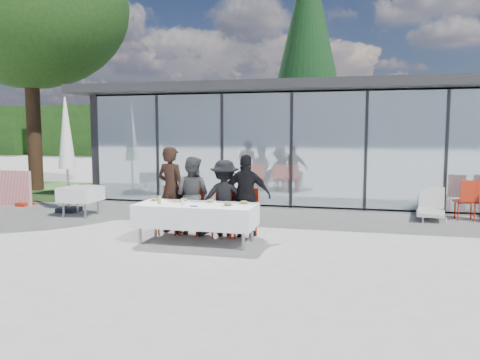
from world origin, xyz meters
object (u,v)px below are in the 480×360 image
diner_c (224,198)px  plate_d (244,203)px  plate_extra (228,205)px  diner_chair_b (192,208)px  diner_d (246,196)px  market_umbrella (66,140)px  spare_table_left (81,194)px  lounger (431,207)px  juice_bottle (159,200)px  spare_chair_b (467,198)px  diner_b (192,195)px  diner_chair_d (247,210)px  conifer_tree (308,45)px  deciduous_tree (28,6)px  dining_table (196,215)px  plate_c (210,201)px  diner_chair_a (172,207)px  diner_chair_c (225,209)px  folded_eyeglasses (194,206)px  diner_a (171,190)px  plate_b (184,200)px  plate_a (155,200)px

diner_c → plate_d: diner_c is taller
plate_d → plate_extra: size_ratio=1.00×
diner_chair_b → diner_d: (1.15, -0.01, 0.29)m
plate_d → market_umbrella: bearing=156.7°
plate_extra → spare_table_left: plate_extra is taller
spare_table_left → lounger: (8.48, 1.85, -0.30)m
juice_bottle → plate_extra: bearing=0.8°
diner_c → spare_chair_b: size_ratio=1.58×
diner_b → diner_chair_d: 1.18m
conifer_tree → deciduous_tree: bearing=-142.1°
dining_table → spare_table_left: dining_table is taller
diner_d → plate_c: diner_d is taller
diner_d → market_umbrella: 5.59m
spare_table_left → diner_chair_a: bearing=-23.0°
lounger → spare_chair_b: bearing=-13.4°
diner_d → diner_chair_c: bearing=-3.8°
folded_eyeglasses → market_umbrella: bearing=148.2°
diner_chair_a → folded_eyeglasses: bearing=-50.6°
dining_table → diner_a: diner_a is taller
dining_table → folded_eyeglasses: bearing=-78.0°
diner_chair_b → plate_b: diner_chair_b is taller
market_umbrella → lounger: market_umbrella is taller
diner_chair_d → deciduous_tree: (-9.11, 5.53, 5.94)m
diner_chair_d → plate_extra: bearing=-99.6°
plate_a → folded_eyeglasses: bearing=-25.3°
plate_a → folded_eyeglasses: plate_a is taller
dining_table → diner_c: 0.85m
diner_c → plate_d: bearing=121.2°
spare_chair_b → diner_c: bearing=-150.4°
plate_d → diner_chair_a: bearing=161.2°
diner_d → spare_chair_b: bearing=-150.9°
plate_a → market_umbrella: (-3.50, 2.31, 1.13)m
dining_table → juice_bottle: size_ratio=14.75×
lounger → juice_bottle: bearing=-143.7°
diner_c → plate_c: 0.56m
diner_chair_a → plate_c: 1.19m
plate_b → plate_extra: 1.04m
diner_a → lounger: bearing=-135.8°
dining_table → market_umbrella: size_ratio=0.75×
diner_a → folded_eyeglasses: (0.87, -1.05, -0.15)m
diner_d → market_umbrella: market_umbrella is taller
plate_extra → spare_table_left: (-4.40, 2.12, -0.22)m
market_umbrella → deciduous_tree: (-3.90, 3.83, 4.58)m
plate_d → diner_a: bearing=161.5°
diner_chair_d → juice_bottle: (-1.49, -0.89, 0.29)m
spare_chair_b → spare_table_left: bearing=-169.8°
diner_chair_b → plate_c: 0.83m
spare_chair_b → deciduous_tree: (-13.81, 2.62, 5.94)m
dining_table → lounger: (4.74, 3.84, -0.28)m
diner_d → conifer_tree: (-0.11, 12.54, 5.16)m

